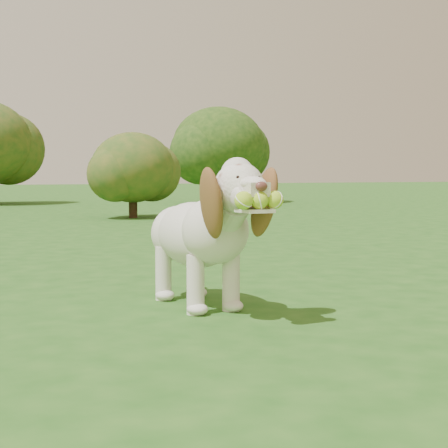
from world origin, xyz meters
name	(u,v)px	position (x,y,z in m)	size (l,w,h in m)	color
ground	(247,318)	(0.00, 0.00, 0.00)	(80.00, 80.00, 0.00)	#1E4F16
dog	(203,229)	(-0.09, 0.30, 0.39)	(0.40, 1.13, 0.74)	silver
shrub_c	(133,168)	(1.74, 7.14, 0.76)	(1.24, 1.24, 1.29)	#382314
shrub_f	(218,147)	(5.14, 11.40, 1.28)	(2.10, 2.10, 2.18)	#382314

